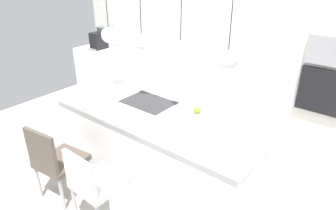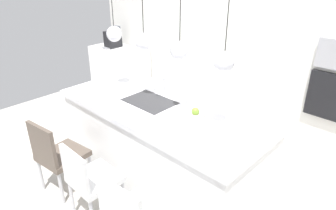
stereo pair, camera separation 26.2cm
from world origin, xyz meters
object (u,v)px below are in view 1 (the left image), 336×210
(coffee_machine, at_px, (99,40))
(oven, at_px, (323,91))
(fruit_bowl, at_px, (193,114))
(chair_near, at_px, (55,160))
(chair_middle, at_px, (94,183))
(microwave, at_px, (332,51))

(coffee_machine, xyz_separation_m, oven, (3.79, 0.30, -0.11))
(fruit_bowl, relative_size, coffee_machine, 0.75)
(fruit_bowl, xyz_separation_m, oven, (0.84, 1.55, -0.05))
(fruit_bowl, distance_m, coffee_machine, 3.20)
(chair_near, distance_m, chair_middle, 0.61)
(coffee_machine, xyz_separation_m, chair_middle, (2.50, -2.23, -0.54))
(fruit_bowl, relative_size, microwave, 0.53)
(fruit_bowl, relative_size, oven, 0.51)
(coffee_machine, xyz_separation_m, microwave, (3.79, 0.30, 0.39))
(fruit_bowl, height_order, oven, oven)
(fruit_bowl, distance_m, chair_middle, 1.17)
(microwave, xyz_separation_m, chair_middle, (-1.29, -2.53, -0.93))
(chair_near, bearing_deg, oven, 53.24)
(microwave, relative_size, chair_near, 0.61)
(fruit_bowl, height_order, coffee_machine, coffee_machine)
(oven, bearing_deg, fruit_bowl, -118.52)
(chair_middle, bearing_deg, chair_near, -179.14)
(fruit_bowl, xyz_separation_m, coffee_machine, (-2.95, 1.26, 0.07))
(coffee_machine, relative_size, oven, 0.68)
(chair_near, relative_size, chair_middle, 1.04)
(coffee_machine, distance_m, chair_near, 2.98)
(microwave, xyz_separation_m, oven, (0.00, 0.00, -0.50))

